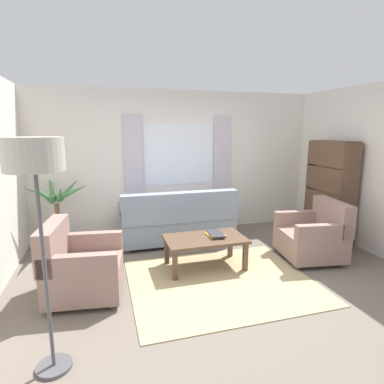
{
  "coord_description": "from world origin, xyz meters",
  "views": [
    {
      "loc": [
        -1.38,
        -3.44,
        1.9
      ],
      "look_at": [
        -0.18,
        0.7,
        1.04
      ],
      "focal_mm": 29.37,
      "sensor_mm": 36.0,
      "label": 1
    }
  ],
  "objects_px": {
    "armchair_left": "(80,267)",
    "coffee_table": "(205,241)",
    "potted_plant": "(58,216)",
    "couch": "(177,221)",
    "bookshelf": "(329,189)",
    "standing_lamp": "(35,171)",
    "armchair_right": "(314,236)",
    "book_stack_on_table": "(216,234)"
  },
  "relations": [
    {
      "from": "book_stack_on_table",
      "to": "armchair_left",
      "type": "bearing_deg",
      "value": -169.33
    },
    {
      "from": "potted_plant",
      "to": "couch",
      "type": "bearing_deg",
      "value": -6.68
    },
    {
      "from": "bookshelf",
      "to": "standing_lamp",
      "type": "distance_m",
      "value": 4.69
    },
    {
      "from": "armchair_right",
      "to": "coffee_table",
      "type": "distance_m",
      "value": 1.66
    },
    {
      "from": "couch",
      "to": "bookshelf",
      "type": "distance_m",
      "value": 2.65
    },
    {
      "from": "armchair_right",
      "to": "book_stack_on_table",
      "type": "xyz_separation_m",
      "value": [
        -1.49,
        0.17,
        0.11
      ]
    },
    {
      "from": "armchair_left",
      "to": "armchair_right",
      "type": "relative_size",
      "value": 0.98
    },
    {
      "from": "standing_lamp",
      "to": "bookshelf",
      "type": "bearing_deg",
      "value": 25.35
    },
    {
      "from": "couch",
      "to": "potted_plant",
      "type": "xyz_separation_m",
      "value": [
        -1.9,
        0.22,
        0.18
      ]
    },
    {
      "from": "potted_plant",
      "to": "bookshelf",
      "type": "height_order",
      "value": "bookshelf"
    },
    {
      "from": "potted_plant",
      "to": "coffee_table",
      "type": "bearing_deg",
      "value": -33.02
    },
    {
      "from": "coffee_table",
      "to": "book_stack_on_table",
      "type": "bearing_deg",
      "value": 9.47
    },
    {
      "from": "armchair_left",
      "to": "potted_plant",
      "type": "bearing_deg",
      "value": 21.14
    },
    {
      "from": "armchair_right",
      "to": "book_stack_on_table",
      "type": "relative_size",
      "value": 2.78
    },
    {
      "from": "book_stack_on_table",
      "to": "standing_lamp",
      "type": "height_order",
      "value": "standing_lamp"
    },
    {
      "from": "armchair_right",
      "to": "potted_plant",
      "type": "bearing_deg",
      "value": -103.04
    },
    {
      "from": "armchair_right",
      "to": "standing_lamp",
      "type": "xyz_separation_m",
      "value": [
        -3.44,
        -1.32,
        1.26
      ]
    },
    {
      "from": "coffee_table",
      "to": "standing_lamp",
      "type": "height_order",
      "value": "standing_lamp"
    },
    {
      "from": "armchair_left",
      "to": "armchair_right",
      "type": "distance_m",
      "value": 3.29
    },
    {
      "from": "couch",
      "to": "coffee_table",
      "type": "distance_m",
      "value": 1.1
    },
    {
      "from": "armchair_left",
      "to": "coffee_table",
      "type": "xyz_separation_m",
      "value": [
        1.62,
        0.31,
        0.03
      ]
    },
    {
      "from": "couch",
      "to": "armchair_left",
      "type": "distance_m",
      "value": 2.05
    },
    {
      "from": "armchair_left",
      "to": "book_stack_on_table",
      "type": "relative_size",
      "value": 2.73
    },
    {
      "from": "coffee_table",
      "to": "potted_plant",
      "type": "bearing_deg",
      "value": 146.98
    },
    {
      "from": "book_stack_on_table",
      "to": "bookshelf",
      "type": "xyz_separation_m",
      "value": [
        2.24,
        0.5,
        0.43
      ]
    },
    {
      "from": "coffee_table",
      "to": "bookshelf",
      "type": "bearing_deg",
      "value": 12.25
    },
    {
      "from": "book_stack_on_table",
      "to": "bookshelf",
      "type": "height_order",
      "value": "bookshelf"
    },
    {
      "from": "potted_plant",
      "to": "armchair_left",
      "type": "bearing_deg",
      "value": -76.06
    },
    {
      "from": "armchair_left",
      "to": "standing_lamp",
      "type": "distance_m",
      "value": 1.71
    },
    {
      "from": "book_stack_on_table",
      "to": "potted_plant",
      "type": "xyz_separation_m",
      "value": [
        -2.19,
        1.29,
        0.09
      ]
    },
    {
      "from": "armchair_left",
      "to": "coffee_table",
      "type": "relative_size",
      "value": 0.85
    },
    {
      "from": "armchair_left",
      "to": "potted_plant",
      "type": "height_order",
      "value": "potted_plant"
    },
    {
      "from": "couch",
      "to": "book_stack_on_table",
      "type": "bearing_deg",
      "value": 105.32
    },
    {
      "from": "armchair_right",
      "to": "book_stack_on_table",
      "type": "bearing_deg",
      "value": -87.93
    },
    {
      "from": "book_stack_on_table",
      "to": "standing_lamp",
      "type": "xyz_separation_m",
      "value": [
        -1.94,
        -1.49,
        1.15
      ]
    },
    {
      "from": "potted_plant",
      "to": "bookshelf",
      "type": "xyz_separation_m",
      "value": [
        4.44,
        -0.8,
        0.34
      ]
    },
    {
      "from": "book_stack_on_table",
      "to": "potted_plant",
      "type": "distance_m",
      "value": 2.55
    },
    {
      "from": "potted_plant",
      "to": "bookshelf",
      "type": "relative_size",
      "value": 0.7
    },
    {
      "from": "couch",
      "to": "potted_plant",
      "type": "height_order",
      "value": "potted_plant"
    },
    {
      "from": "couch",
      "to": "standing_lamp",
      "type": "relative_size",
      "value": 1.03
    },
    {
      "from": "coffee_table",
      "to": "potted_plant",
      "type": "height_order",
      "value": "potted_plant"
    },
    {
      "from": "coffee_table",
      "to": "potted_plant",
      "type": "distance_m",
      "value": 2.43
    }
  ]
}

